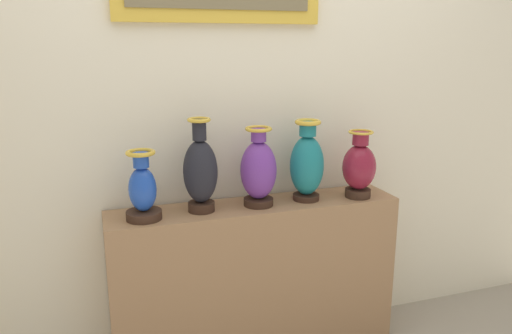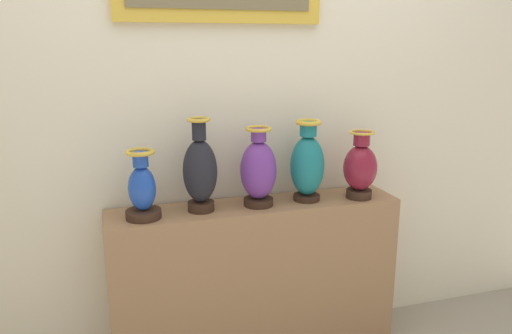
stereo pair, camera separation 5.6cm
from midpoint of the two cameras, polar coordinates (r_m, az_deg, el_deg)
The scene contains 7 objects.
display_shelf at distance 2.55m, azimuth -0.64°, elevation -12.96°, with size 1.43×0.29×0.80m, color #99704C.
back_wall at distance 2.47m, azimuth -2.24°, elevation 10.32°, with size 3.92×0.14×2.77m.
vase_sapphire at distance 2.22m, azimuth -13.71°, elevation -2.64°, with size 0.16×0.16×0.31m.
vase_onyx at distance 2.27m, azimuth -7.16°, elevation -0.52°, with size 0.16×0.16×0.44m.
vase_violet at distance 2.34m, azimuth -0.40°, elevation -0.39°, with size 0.17×0.17×0.38m.
vase_teal at distance 2.43m, azimuth 5.26°, elevation 0.37°, with size 0.17×0.17×0.40m.
vase_burgundy at distance 2.52m, azimuth 11.24°, elevation -0.01°, with size 0.17×0.17×0.34m.
Camera 1 is at (-0.72, -2.15, 1.56)m, focal length 34.52 mm.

